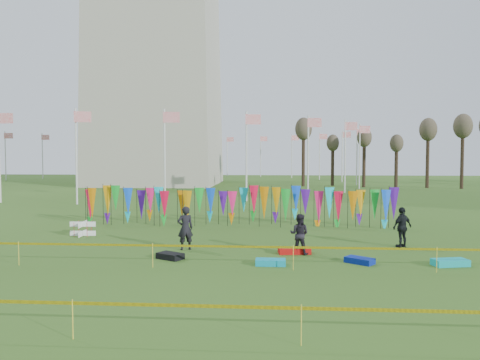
# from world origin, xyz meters

# --- Properties ---
(ground) EXTENTS (160.00, 160.00, 0.00)m
(ground) POSITION_xyz_m (0.00, 0.00, 0.00)
(ground) COLOR #2B4C15
(ground) RESTS_ON ground
(flagpole_ring) EXTENTS (57.40, 56.16, 8.00)m
(flagpole_ring) POSITION_xyz_m (-14.00, 48.00, 4.00)
(flagpole_ring) COLOR silver
(flagpole_ring) RESTS_ON ground
(banner_row) EXTENTS (18.64, 0.64, 2.20)m
(banner_row) POSITION_xyz_m (0.28, 9.20, 1.32)
(banner_row) COLOR black
(banner_row) RESTS_ON ground
(caution_tape_near) EXTENTS (26.00, 0.02, 0.90)m
(caution_tape_near) POSITION_xyz_m (-0.22, -1.32, 0.78)
(caution_tape_near) COLOR yellow
(caution_tape_near) RESTS_ON ground
(caution_tape_far) EXTENTS (26.00, 0.02, 0.90)m
(caution_tape_far) POSITION_xyz_m (-0.22, -7.99, 0.78)
(caution_tape_far) COLOR yellow
(caution_tape_far) RESTS_ON ground
(box_kite) EXTENTS (0.67, 0.67, 0.75)m
(box_kite) POSITION_xyz_m (-7.28, 5.06, 0.37)
(box_kite) COLOR red
(box_kite) RESTS_ON ground
(person_left) EXTENTS (0.84, 0.74, 1.89)m
(person_left) POSITION_xyz_m (-1.43, 1.99, 0.95)
(person_left) COLOR black
(person_left) RESTS_ON ground
(person_mid) EXTENTS (0.93, 0.72, 1.68)m
(person_mid) POSITION_xyz_m (3.46, 1.43, 0.84)
(person_mid) COLOR black
(person_mid) RESTS_ON ground
(person_right) EXTENTS (1.21, 1.07, 1.80)m
(person_right) POSITION_xyz_m (8.12, 3.22, 0.90)
(person_right) COLOR black
(person_right) RESTS_ON ground
(kite_bag_turquoise) EXTENTS (1.12, 0.56, 0.22)m
(kite_bag_turquoise) POSITION_xyz_m (2.28, -0.62, 0.11)
(kite_bag_turquoise) COLOR #0DA1C3
(kite_bag_turquoise) RESTS_ON ground
(kite_bag_blue) EXTENTS (1.16, 1.08, 0.22)m
(kite_bag_blue) POSITION_xyz_m (5.65, -0.08, 0.11)
(kite_bag_blue) COLOR #092197
(kite_bag_blue) RESTS_ON ground
(kite_bag_red) EXTENTS (1.38, 0.76, 0.24)m
(kite_bag_red) POSITION_xyz_m (3.26, 1.54, 0.12)
(kite_bag_red) COLOR red
(kite_bag_red) RESTS_ON ground
(kite_bag_black) EXTENTS (1.19, 1.03, 0.24)m
(kite_bag_black) POSITION_xyz_m (-1.69, 0.15, 0.12)
(kite_bag_black) COLOR black
(kite_bag_black) RESTS_ON ground
(kite_bag_teal) EXTENTS (1.37, 0.86, 0.24)m
(kite_bag_teal) POSITION_xyz_m (8.94, -0.24, 0.12)
(kite_bag_teal) COLOR #0DAFB6
(kite_bag_teal) RESTS_ON ground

